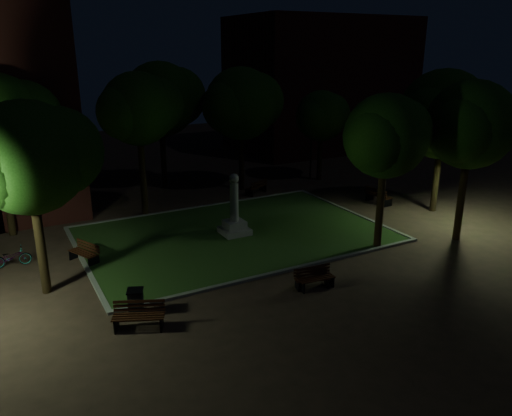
% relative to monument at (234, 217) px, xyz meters
% --- Properties ---
extents(ground, '(80.00, 80.00, 0.00)m').
position_rel_monument_xyz_m(ground, '(0.00, -2.00, -0.96)').
color(ground, '#432E22').
extents(lawn, '(15.00, 10.00, 0.08)m').
position_rel_monument_xyz_m(lawn, '(0.00, 0.00, -0.92)').
color(lawn, '#2C4D1C').
rests_on(lawn, ground).
extents(lawn_kerb, '(15.40, 10.40, 0.12)m').
position_rel_monument_xyz_m(lawn_kerb, '(0.00, 0.00, -0.90)').
color(lawn_kerb, slate).
rests_on(lawn_kerb, ground).
extents(monument, '(1.40, 1.40, 3.20)m').
position_rel_monument_xyz_m(monument, '(0.00, 0.00, 0.00)').
color(monument, gray).
rests_on(monument, lawn).
extents(building_far, '(16.00, 10.00, 12.00)m').
position_rel_monument_xyz_m(building_far, '(18.00, 18.00, 5.04)').
color(building_far, '#531E19').
rests_on(building_far, ground).
extents(tree_west, '(5.23, 4.27, 7.60)m').
position_rel_monument_xyz_m(tree_west, '(-9.30, -2.17, 4.50)').
color(tree_west, black).
rests_on(tree_west, ground).
extents(tree_north_wl, '(4.92, 4.02, 8.14)m').
position_rel_monument_xyz_m(tree_north_wl, '(-3.07, 5.31, 5.16)').
color(tree_north_wl, black).
rests_on(tree_north_wl, ground).
extents(tree_north_er, '(5.84, 4.77, 8.18)m').
position_rel_monument_xyz_m(tree_north_er, '(4.43, 7.68, 4.84)').
color(tree_north_er, black).
rests_on(tree_north_er, ground).
extents(tree_ne, '(4.42, 3.61, 6.47)m').
position_rel_monument_xyz_m(tree_ne, '(10.61, 7.31, 3.70)').
color(tree_ne, black).
rests_on(tree_ne, ground).
extents(tree_east, '(6.21, 5.07, 8.25)m').
position_rel_monument_xyz_m(tree_east, '(12.32, -2.02, 4.76)').
color(tree_east, black).
rests_on(tree_east, ground).
extents(tree_se, '(4.78, 3.90, 7.41)m').
position_rel_monument_xyz_m(tree_se, '(5.48, -4.83, 4.49)').
color(tree_se, black).
rests_on(tree_se, ground).
extents(tree_far_north, '(6.03, 4.92, 8.52)m').
position_rel_monument_xyz_m(tree_far_north, '(-0.10, 10.55, 5.09)').
color(tree_far_north, black).
rests_on(tree_far_north, ground).
extents(tree_extra, '(5.20, 4.25, 7.94)m').
position_rel_monument_xyz_m(tree_extra, '(9.75, -5.94, 4.85)').
color(tree_extra, black).
rests_on(tree_extra, ground).
extents(lamppost_se, '(1.18, 0.28, 4.68)m').
position_rel_monument_xyz_m(lamppost_se, '(11.61, -4.36, 2.29)').
color(lamppost_se, black).
rests_on(lamppost_se, ground).
extents(lamppost_ne, '(1.18, 0.28, 4.70)m').
position_rel_monument_xyz_m(lamppost_ne, '(10.02, 7.71, 2.30)').
color(lamppost_ne, black).
rests_on(lamppost_ne, ground).
extents(bench_near_left, '(1.51, 0.86, 0.79)m').
position_rel_monument_xyz_m(bench_near_left, '(0.12, -6.85, -0.59)').
color(bench_near_left, black).
rests_on(bench_near_left, ground).
extents(bench_near_right, '(1.59, 0.67, 0.85)m').
position_rel_monument_xyz_m(bench_near_right, '(0.25, -6.92, -0.56)').
color(bench_near_right, black).
rests_on(bench_near_right, ground).
extents(bench_west_near, '(1.87, 1.29, 0.97)m').
position_rel_monument_xyz_m(bench_west_near, '(-6.90, -6.57, -0.50)').
color(bench_west_near, black).
rests_on(bench_west_near, ground).
extents(bench_left_side, '(1.20, 1.73, 0.90)m').
position_rel_monument_xyz_m(bench_left_side, '(-7.48, 0.16, -0.53)').
color(bench_left_side, black).
rests_on(bench_left_side, ground).
extents(bench_right_side, '(0.73, 1.84, 0.99)m').
position_rel_monument_xyz_m(bench_right_side, '(10.31, 0.68, -0.49)').
color(bench_right_side, black).
rests_on(bench_right_side, ground).
extents(bench_far_side, '(1.79, 1.23, 0.93)m').
position_rel_monument_xyz_m(bench_far_side, '(4.66, 6.14, -0.52)').
color(bench_far_side, black).
rests_on(bench_far_side, ground).
extents(trash_bin, '(0.74, 0.74, 0.97)m').
position_rel_monument_xyz_m(trash_bin, '(-6.73, -5.56, -0.46)').
color(trash_bin, black).
rests_on(trash_bin, ground).
extents(bicycle, '(1.68, 0.65, 0.87)m').
position_rel_monument_xyz_m(bicycle, '(-10.44, 1.21, -0.52)').
color(bicycle, black).
rests_on(bicycle, ground).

